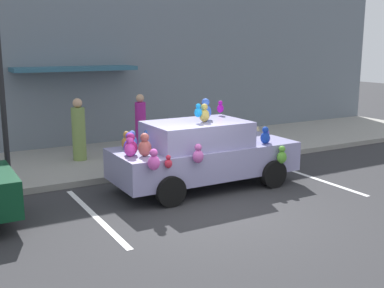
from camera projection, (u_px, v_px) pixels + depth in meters
The scene contains 10 objects.
ground_plane at pixel (213, 213), 9.30m from camera, with size 60.00×60.00×0.00m, color #2D2D30.
sidewalk at pixel (119, 158), 13.53m from camera, with size 24.00×4.00×0.15m, color gray.
storefront_building at pixel (91, 46), 14.72m from camera, with size 24.00×1.25×6.40m.
parking_stripe_front at pixel (310, 177), 11.85m from camera, with size 0.12×3.60×0.01m, color silver.
parking_stripe_rear at pixel (95, 216), 9.15m from camera, with size 0.12×3.60×0.01m, color silver.
plush_covered_car at pixel (202, 153), 10.85m from camera, with size 4.29×2.00×2.04m.
teddy_bear_on_sidewalk at pixel (255, 138), 14.57m from camera, with size 0.33×0.27×0.63m.
street_lamp_post at pixel (0, 69), 10.16m from camera, with size 0.28×0.28×4.27m.
pedestrian_near_shopfront at pixel (141, 125), 13.79m from camera, with size 0.31×0.31×1.70m.
pedestrian_walking_past at pixel (79, 132), 12.83m from camera, with size 0.37×0.37×1.69m.
Camera 1 is at (-4.72, -7.47, 3.23)m, focal length 44.36 mm.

